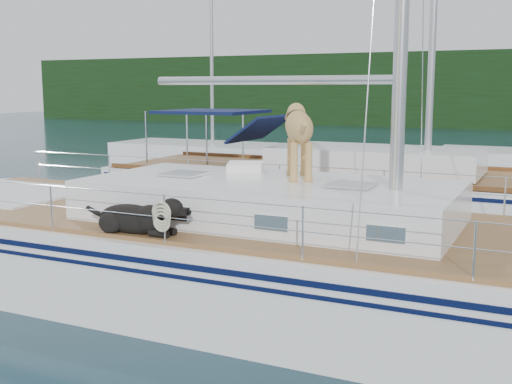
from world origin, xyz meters
The scene contains 6 objects.
ground centered at (0.00, 0.00, 0.00)m, with size 120.00×120.00×0.00m, color black.
tree_line centered at (0.00, 45.00, 3.00)m, with size 90.00×3.00×6.00m, color black.
shore_bank centered at (0.00, 46.20, 0.60)m, with size 92.00×1.00×1.20m, color #595147.
main_sailboat centered at (0.10, 0.00, 0.68)m, with size 12.00×3.80×14.01m.
neighbor_sailboat centered at (-0.53, 6.61, 0.63)m, with size 11.00×3.50×13.30m.
bg_boat_west centered at (-8.00, 14.00, 0.45)m, with size 8.00×3.00×11.65m.
Camera 1 is at (4.49, -8.16, 3.10)m, focal length 45.00 mm.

